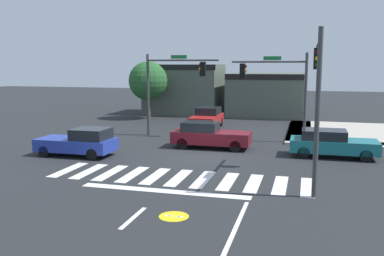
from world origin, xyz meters
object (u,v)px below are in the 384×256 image
at_px(traffic_signal_northwest, 173,80).
at_px(traffic_signal_northeast, 277,82).
at_px(car_blue, 80,142).
at_px(car_maroon, 209,135).
at_px(roadside_tree, 148,81).
at_px(car_teal, 331,143).
at_px(car_red, 207,118).
at_px(traffic_signal_southeast, 318,79).

xyz_separation_m(traffic_signal_northwest, traffic_signal_northeast, (6.91, -0.15, -0.07)).
height_order(traffic_signal_northeast, car_blue, traffic_signal_northeast).
height_order(car_maroon, roadside_tree, roadside_tree).
distance_m(traffic_signal_northeast, car_blue, 12.51).
height_order(car_teal, roadside_tree, roadside_tree).
bearing_deg(car_teal, car_blue, -166.19).
relative_size(traffic_signal_northeast, roadside_tree, 1.09).
relative_size(traffic_signal_northeast, car_red, 1.33).
relative_size(car_teal, car_maroon, 0.98).
height_order(traffic_signal_southeast, car_red, traffic_signal_southeast).
height_order(car_red, car_maroon, car_red).
distance_m(car_red, car_blue, 12.28).
height_order(traffic_signal_southeast, car_maroon, traffic_signal_southeast).
bearing_deg(car_blue, traffic_signal_northeast, -143.79).
distance_m(traffic_signal_southeast, car_teal, 6.53).
relative_size(car_maroon, roadside_tree, 0.88).
xyz_separation_m(traffic_signal_northwest, car_maroon, (3.32, -3.46, -3.08)).
height_order(traffic_signal_northwest, car_maroon, traffic_signal_northwest).
bearing_deg(traffic_signal_northeast, car_maroon, 42.67).
xyz_separation_m(car_teal, car_maroon, (-6.76, 0.67, 0.02)).
distance_m(traffic_signal_southeast, traffic_signal_northeast, 9.66).
bearing_deg(traffic_signal_northwest, roadside_tree, 120.94).
height_order(traffic_signal_southeast, car_teal, traffic_signal_southeast).
relative_size(traffic_signal_southeast, car_maroon, 1.36).
bearing_deg(car_maroon, traffic_signal_southeast, -46.28).
xyz_separation_m(traffic_signal_southeast, car_red, (-7.73, 13.72, -3.49)).
height_order(traffic_signal_northwest, car_red, traffic_signal_northwest).
bearing_deg(traffic_signal_northeast, traffic_signal_southeast, 103.35).
relative_size(traffic_signal_southeast, traffic_signal_northeast, 1.11).
height_order(traffic_signal_northwest, traffic_signal_northeast, traffic_signal_northeast).
bearing_deg(car_maroon, traffic_signal_northwest, 133.83).
relative_size(traffic_signal_northwest, traffic_signal_northeast, 0.99).
xyz_separation_m(traffic_signal_southeast, car_teal, (0.95, 5.41, -3.53)).
bearing_deg(car_teal, car_red, 136.24).
xyz_separation_m(traffic_signal_northeast, car_blue, (-9.79, -7.17, -3.04)).
bearing_deg(car_blue, car_teal, -166.19).
bearing_deg(traffic_signal_northwest, traffic_signal_northeast, -1.25).
relative_size(traffic_signal_northwest, car_maroon, 1.22).
distance_m(traffic_signal_southeast, car_blue, 12.73).
height_order(traffic_signal_southeast, car_blue, traffic_signal_southeast).
bearing_deg(traffic_signal_northeast, roadside_tree, -35.37).
xyz_separation_m(traffic_signal_northeast, car_maroon, (-3.59, -3.31, -3.02)).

